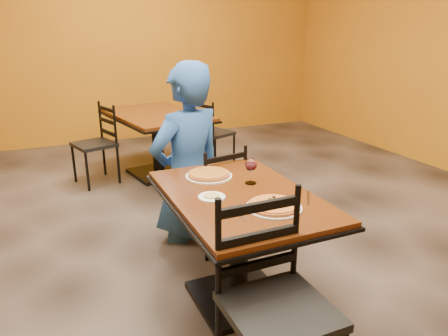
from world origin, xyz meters
name	(u,v)px	position (x,y,z in m)	size (l,w,h in m)	color
floor	(210,262)	(0.00, 0.00, 0.00)	(7.00, 8.00, 0.01)	black
wall_back	(108,41)	(0.00, 4.00, 1.50)	(7.00, 0.01, 3.00)	#B27213
table_main	(239,223)	(0.00, -0.50, 0.56)	(0.83, 1.23, 0.75)	#552A0D
table_second	(157,129)	(0.19, 2.12, 0.56)	(1.17, 1.52, 0.75)	#552A0D
chair_main_near	(279,312)	(-0.17, -1.26, 0.50)	(0.45, 0.45, 1.00)	black
chair_main_far	(214,196)	(0.13, 0.24, 0.43)	(0.39, 0.39, 0.86)	black
chair_second_left	(94,145)	(-0.54, 2.12, 0.45)	(0.40, 0.40, 0.90)	black
chair_second_right	(214,133)	(0.92, 2.12, 0.43)	(0.39, 0.39, 0.87)	black
diner	(187,153)	(0.01, 0.50, 0.73)	(0.70, 0.46, 1.46)	#1A4E92
plate_main	(274,208)	(0.08, -0.77, 0.76)	(0.31, 0.31, 0.01)	white
pizza_main	(274,205)	(0.08, -0.77, 0.77)	(0.28, 0.28, 0.02)	maroon
plate_far	(209,176)	(-0.06, -0.15, 0.76)	(0.31, 0.31, 0.01)	white
pizza_far	(209,174)	(-0.06, -0.15, 0.77)	(0.28, 0.28, 0.02)	#BE8724
side_plate	(212,197)	(-0.18, -0.50, 0.76)	(0.16, 0.16, 0.01)	white
dip	(212,196)	(-0.18, -0.50, 0.76)	(0.09, 0.09, 0.01)	tan
wine_glass	(251,170)	(0.14, -0.37, 0.84)	(0.08, 0.08, 0.18)	white
fork	(238,214)	(-0.14, -0.76, 0.75)	(0.01, 0.19, 0.00)	silver
knife	(308,198)	(0.33, -0.73, 0.75)	(0.01, 0.21, 0.00)	silver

